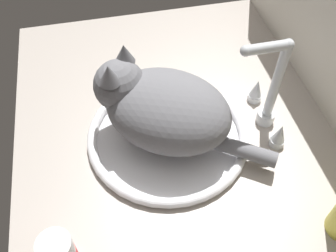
# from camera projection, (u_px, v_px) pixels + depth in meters

# --- Properties ---
(countertop) EXTENTS (1.02, 0.69, 0.03)m
(countertop) POSITION_uv_depth(u_px,v_px,m) (180.00, 155.00, 0.79)
(countertop) COLOR #ADA399
(countertop) RESTS_ON ground
(sink_basin) EXTENTS (0.35, 0.35, 0.02)m
(sink_basin) POSITION_uv_depth(u_px,v_px,m) (168.00, 135.00, 0.80)
(sink_basin) COLOR white
(sink_basin) RESTS_ON countertop
(faucet) EXTENTS (0.17, 0.11, 0.23)m
(faucet) POSITION_uv_depth(u_px,v_px,m) (269.00, 95.00, 0.77)
(faucet) COLOR silver
(faucet) RESTS_ON countertop
(cat) EXTENTS (0.30, 0.36, 0.18)m
(cat) POSITION_uv_depth(u_px,v_px,m) (159.00, 106.00, 0.74)
(cat) COLOR slate
(cat) RESTS_ON sink_basin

